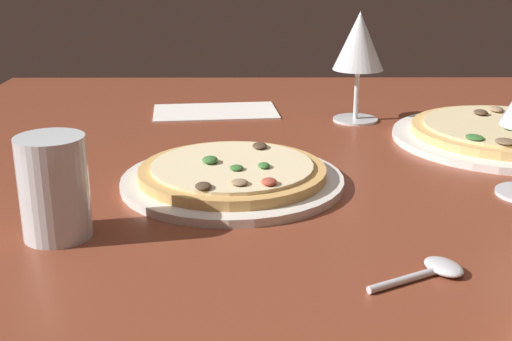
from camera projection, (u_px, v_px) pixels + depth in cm
name	position (u px, v px, depth cm)	size (l,w,h in cm)	color
dining_table	(281.00, 223.00, 74.51)	(150.00, 110.00, 4.00)	brown
pizza_main	(233.00, 176.00, 80.19)	(26.64, 26.64, 3.36)	silver
pizza_side	(506.00, 133.00, 97.91)	(32.62, 32.62, 3.39)	white
wine_glass_near	(359.00, 45.00, 105.72)	(8.12, 8.12, 17.51)	silver
water_glass	(55.00, 194.00, 65.05)	(6.70, 6.70, 10.23)	silver
paper_menu	(215.00, 112.00, 114.89)	(12.08, 20.96, 0.30)	white
spoon	(434.00, 270.00, 58.55)	(6.65, 9.59, 1.00)	silver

